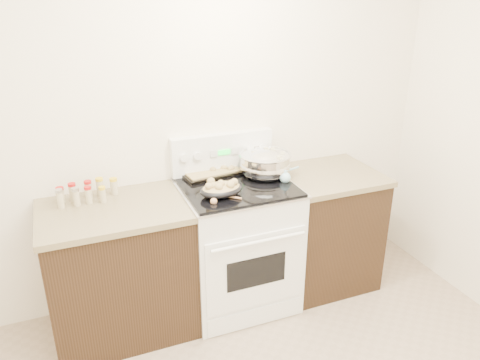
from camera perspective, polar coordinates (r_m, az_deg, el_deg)
name	(u,v)px	position (r m, az deg, el deg)	size (l,w,h in m)	color
room_shell	(296,148)	(1.58, 6.80, 3.93)	(4.10, 3.60, 2.75)	white
counter_left	(121,270)	(3.25, -14.34, -10.53)	(0.93, 0.67, 0.92)	black
counter_right	(324,228)	(3.71, 10.21, -5.72)	(0.73, 0.67, 0.92)	black
kitchen_range	(237,242)	(3.40, -0.35, -7.62)	(0.78, 0.73, 1.22)	white
mixing_bowl	(265,164)	(3.33, 3.08, 1.92)	(0.38, 0.38, 0.22)	silver
roasting_pan	(221,189)	(3.01, -2.30, -1.06)	(0.31, 0.23, 0.11)	black
baking_sheet	(211,171)	(3.40, -3.52, 1.16)	(0.47, 0.36, 0.06)	black
wooden_spoon	(217,199)	(2.96, -2.84, -2.33)	(0.21, 0.20, 0.04)	tan
blue_ladle	(286,177)	(3.26, 5.61, 0.42)	(0.23, 0.19, 0.10)	#99D1E5
spice_jars	(85,192)	(3.15, -18.36, -1.44)	(0.39, 0.14, 0.13)	#BFB28C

